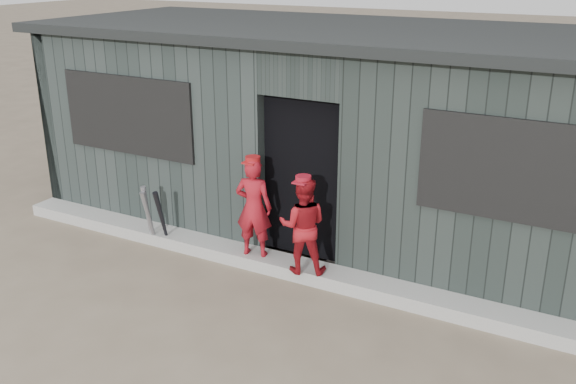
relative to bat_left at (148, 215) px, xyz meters
The scene contains 9 objects.
ground 2.58m from the bat_left, 41.00° to the right, with size 80.00×80.00×0.00m, color brown.
curb 1.95m from the bat_left, ahead, with size 8.00×0.36×0.15m, color #9A9995.
bat_left is the anchor object (origin of this frame).
bat_mid 0.09m from the bat_left, 38.75° to the right, with size 0.07×0.07×0.76m, color gray.
bat_right 0.23m from the bat_left, ahead, with size 0.07×0.07×0.80m, color black.
player_red_left 1.52m from the bat_left, ahead, with size 0.43×0.28×1.17m, color maroon.
player_red_right 2.19m from the bat_left, ahead, with size 0.53×0.41×1.09m, color maroon.
player_grey_back 2.50m from the bat_left, 15.30° to the left, with size 0.60×0.39×1.22m, color #A9A9A9.
dugout 2.80m from the bat_left, 43.68° to the left, with size 8.30×3.30×2.62m.
Camera 1 is at (3.15, -4.01, 3.43)m, focal length 40.00 mm.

